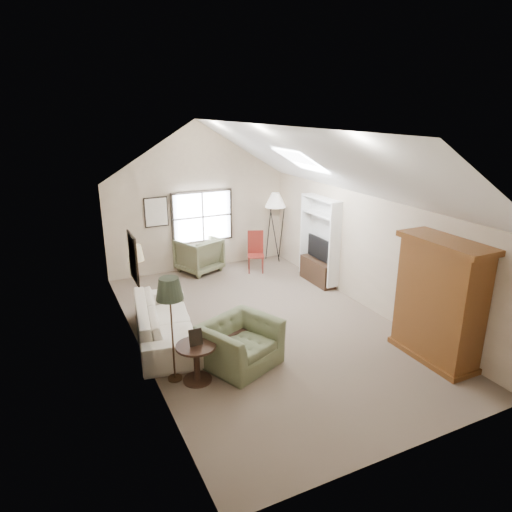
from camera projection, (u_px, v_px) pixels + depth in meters
name	position (u px, v px, depth m)	size (l,w,h in m)	color
room_shell	(265.00, 169.00, 8.39)	(5.01, 8.01, 4.00)	#716051
window	(202.00, 217.00, 12.37)	(1.72, 0.08, 1.42)	black
skylight	(301.00, 160.00, 9.69)	(0.80, 1.20, 0.52)	white
wall_art	(146.00, 233.00, 9.74)	(1.97, 3.71, 0.88)	black
armoire	(439.00, 301.00, 7.89)	(0.60, 1.50, 2.20)	brown
tv_alcove	(320.00, 239.00, 11.36)	(0.32, 1.30, 2.10)	white
media_console	(317.00, 271.00, 11.62)	(0.34, 1.18, 0.60)	#382316
tv_panel	(319.00, 248.00, 11.43)	(0.05, 0.90, 0.55)	black
sofa	(165.00, 321.00, 8.74)	(2.63, 1.03, 0.77)	beige
armchair_near	(240.00, 344.00, 7.89)	(1.23, 1.07, 0.80)	#69724F
armchair_far	(199.00, 255.00, 12.36)	(1.00, 1.03, 0.94)	#616446
coffee_table	(230.00, 340.00, 8.37)	(0.89, 0.50, 0.46)	#3A2218
bowl	(229.00, 327.00, 8.29)	(0.21, 0.21, 0.05)	#352615
side_table	(197.00, 363.00, 7.43)	(0.66, 0.66, 0.66)	#352015
side_chair	(256.00, 252.00, 12.32)	(0.43, 0.43, 1.11)	maroon
tripod_lamp	(275.00, 226.00, 13.15)	(0.58, 0.58, 2.01)	white
dark_lamp	(172.00, 329.00, 7.28)	(0.44, 0.44, 1.83)	#232A1E
tan_lamp	(138.00, 281.00, 9.53)	(0.33, 0.33, 1.65)	tan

